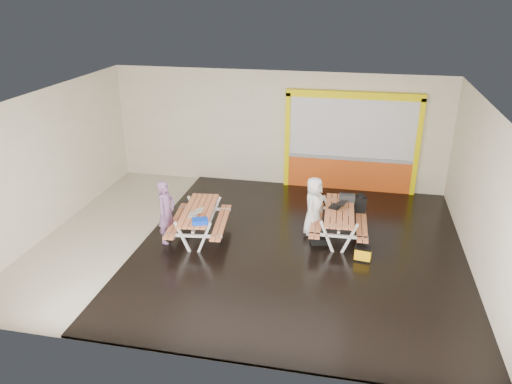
% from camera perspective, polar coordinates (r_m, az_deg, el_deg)
% --- Properties ---
extents(room, '(10.02, 8.02, 3.52)m').
position_cam_1_polar(room, '(11.18, -0.94, 1.79)').
color(room, beige).
rests_on(room, ground).
extents(deck, '(7.50, 7.98, 0.05)m').
position_cam_1_polar(deck, '(11.73, 5.12, -6.56)').
color(deck, black).
rests_on(deck, room).
extents(kiosk, '(3.88, 0.16, 3.00)m').
position_cam_1_polar(kiosk, '(14.75, 10.88, 5.39)').
color(kiosk, '#D14F15').
rests_on(kiosk, room).
extents(picnic_table_left, '(1.55, 2.10, 0.78)m').
position_cam_1_polar(picnic_table_left, '(12.00, -6.60, -2.81)').
color(picnic_table_left, '#C57045').
rests_on(picnic_table_left, deck).
extents(picnic_table_right, '(1.40, 2.01, 0.79)m').
position_cam_1_polar(picnic_table_right, '(12.07, 9.58, -2.81)').
color(picnic_table_right, '#C57045').
rests_on(picnic_table_right, deck).
extents(person_left, '(0.46, 0.62, 1.55)m').
position_cam_1_polar(person_left, '(11.83, -10.32, -2.27)').
color(person_left, '#765079').
rests_on(person_left, deck).
extents(person_right, '(0.62, 0.80, 1.47)m').
position_cam_1_polar(person_right, '(12.01, 6.69, -1.63)').
color(person_right, white).
rests_on(person_right, deck).
extents(laptop_left, '(0.38, 0.35, 0.15)m').
position_cam_1_polar(laptop_left, '(11.64, -7.02, -2.44)').
color(laptop_left, silver).
rests_on(laptop_left, picnic_table_left).
extents(laptop_right, '(0.48, 0.45, 0.17)m').
position_cam_1_polar(laptop_right, '(12.09, 9.40, -1.53)').
color(laptop_right, black).
rests_on(laptop_right, picnic_table_right).
extents(blue_pouch, '(0.42, 0.36, 0.10)m').
position_cam_1_polar(blue_pouch, '(11.23, -6.48, -3.37)').
color(blue_pouch, '#0833C2').
rests_on(blue_pouch, picnic_table_left).
extents(toolbox, '(0.39, 0.21, 0.22)m').
position_cam_1_polar(toolbox, '(12.47, 10.48, -0.65)').
color(toolbox, black).
rests_on(toolbox, picnic_table_right).
extents(backpack, '(0.30, 0.20, 0.50)m').
position_cam_1_polar(backpack, '(12.60, 11.96, -1.33)').
color(backpack, black).
rests_on(backpack, picnic_table_right).
extents(dark_case, '(0.47, 0.39, 0.15)m').
position_cam_1_polar(dark_case, '(11.95, 7.33, -5.50)').
color(dark_case, black).
rests_on(dark_case, deck).
extents(fluke_bag, '(0.40, 0.29, 0.32)m').
position_cam_1_polar(fluke_bag, '(11.37, 12.25, -7.00)').
color(fluke_bag, black).
rests_on(fluke_bag, deck).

